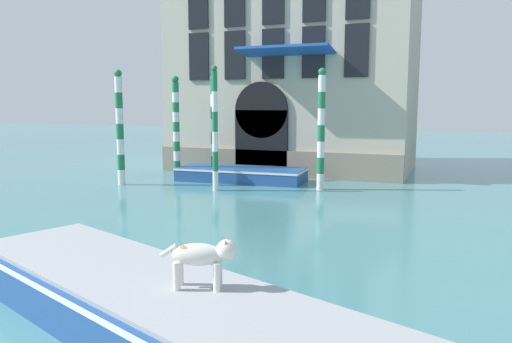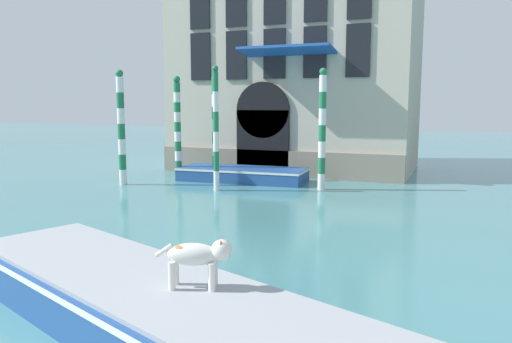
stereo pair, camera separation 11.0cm
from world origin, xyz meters
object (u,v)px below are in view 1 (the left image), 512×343
Objects in this scene: boat_foreground at (155,304)px; mooring_pole_1 at (214,128)px; mooring_pole_0 at (120,127)px; mooring_pole_4 at (176,128)px; dog_on_deck at (203,255)px; mooring_pole_3 at (215,128)px; boat_moored_near_palazzo at (241,174)px; mooring_pole_2 at (321,129)px.

mooring_pole_1 reaches higher than boat_foreground.
mooring_pole_0 is 1.04× the size of mooring_pole_4.
mooring_pole_4 is (-7.41, 11.82, 0.94)m from dog_on_deck.
dog_on_deck is at bearing -64.07° from mooring_pole_1.
dog_on_deck is 0.22× the size of mooring_pole_0.
mooring_pole_3 is at bearing 132.52° from boat_foreground.
mooring_pole_3 is 1.05× the size of mooring_pole_4.
boat_moored_near_palazzo is 4.94m from mooring_pole_0.
mooring_pole_1 is (2.73, 2.33, -0.08)m from mooring_pole_0.
mooring_pole_4 is (-5.91, 0.09, -0.07)m from mooring_pole_2.
mooring_pole_2 is 3.72m from mooring_pole_3.
mooring_pole_2 is (3.39, -0.74, 1.87)m from boat_moored_near_palazzo.
dog_on_deck is 0.23× the size of mooring_pole_1.
boat_moored_near_palazzo is at bearing 8.48° from mooring_pole_1.
boat_foreground is 11.11m from mooring_pole_3.
dog_on_deck is at bearing -64.40° from mooring_pole_3.
boat_moored_near_palazzo is 3.16m from mooring_pole_4.
boat_foreground is 1.55× the size of boat_moored_near_palazzo.
boat_foreground is 13.49m from mooring_pole_1.
boat_foreground is 1.92× the size of mooring_pole_1.
dog_on_deck is at bearing -57.94° from mooring_pole_4.
boat_moored_near_palazzo is at bearing 128.79° from boat_foreground.
mooring_pole_3 is 3.04m from mooring_pole_4.
boat_moored_near_palazzo is at bearing 167.66° from mooring_pole_2.
mooring_pole_1 is at bearing -174.70° from boat_moored_near_palazzo.
mooring_pole_2 is at bearing 24.99° from mooring_pole_3.
mooring_pole_2 is at bearing 114.08° from boat_foreground.
mooring_pole_2 reaches higher than mooring_pole_4.
mooring_pole_4 reaches higher than dog_on_deck.
mooring_pole_1 is at bearing 172.66° from mooring_pole_2.
boat_moored_near_palazzo is at bearing 33.08° from mooring_pole_0.
mooring_pole_4 is (1.31, 1.84, -0.08)m from mooring_pole_0.
mooring_pole_2 reaches higher than boat_foreground.
mooring_pole_0 is at bearing -177.33° from mooring_pole_3.
mooring_pole_2 is (-1.49, 11.73, 1.02)m from dog_on_deck.
boat_moored_near_palazzo is 1.19× the size of mooring_pole_0.
boat_foreground reaches higher than boat_moored_near_palazzo.
mooring_pole_0 reaches higher than boat_moored_near_palazzo.
boat_moored_near_palazzo is 3.95m from mooring_pole_2.
mooring_pole_2 is at bearing -0.88° from mooring_pole_4.
boat_foreground is 1.06m from dog_on_deck.
mooring_pole_1 is (-5.25, 12.31, 1.70)m from boat_foreground.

